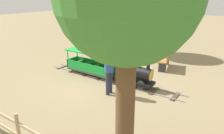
{
  "coord_description": "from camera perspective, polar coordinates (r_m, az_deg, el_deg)",
  "views": [
    {
      "loc": [
        6.4,
        4.41,
        3.24
      ],
      "look_at": [
        0.0,
        0.02,
        0.55
      ],
      "focal_mm": 34.19,
      "sensor_mm": 36.0,
      "label": 1
    }
  ],
  "objects": [
    {
      "name": "track",
      "position": [
        8.47,
        -0.63,
        -3.27
      ],
      "size": [
        0.67,
        6.05,
        0.04
      ],
      "color": "gray",
      "rests_on": "ground_plane"
    },
    {
      "name": "conductor_person",
      "position": [
        6.97,
        -0.82,
        -0.04
      ],
      "size": [
        0.3,
        0.3,
        1.62
      ],
      "color": "#282D47",
      "rests_on": "ground_plane"
    },
    {
      "name": "locomotive",
      "position": [
        7.78,
        5.68,
        -1.72
      ],
      "size": [
        0.63,
        1.45,
        0.99
      ],
      "color": "black",
      "rests_on": "ground_plane"
    },
    {
      "name": "fence_section",
      "position": [
        5.66,
        -27.7,
        -12.48
      ],
      "size": [
        0.08,
        7.13,
        0.9
      ],
      "color": "tan",
      "rests_on": "ground_plane"
    },
    {
      "name": "park_bench",
      "position": [
        9.93,
        14.11,
        1.99
      ],
      "size": [
        1.36,
        0.71,
        0.82
      ],
      "color": "olive",
      "rests_on": "ground_plane"
    },
    {
      "name": "passenger_car",
      "position": [
        8.84,
        -5.42,
        0.44
      ],
      "size": [
        0.73,
        2.35,
        0.97
      ],
      "color": "#3F3F3F",
      "rests_on": "ground_plane"
    },
    {
      "name": "ground_plane",
      "position": [
        8.43,
        -0.1,
        -3.51
      ],
      "size": [
        60.0,
        60.0,
        0.0
      ],
      "primitive_type": "plane",
      "color": "#8C7A56"
    }
  ]
}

